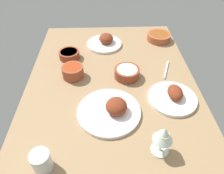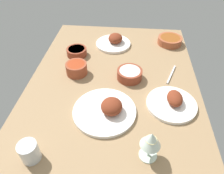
{
  "view_description": "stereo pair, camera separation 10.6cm",
  "coord_description": "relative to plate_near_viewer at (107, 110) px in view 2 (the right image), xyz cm",
  "views": [
    {
      "loc": [
        78.58,
        -3.19,
        77.38
      ],
      "look_at": [
        0.0,
        0.0,
        6.0
      ],
      "focal_mm": 33.58,
      "sensor_mm": 36.0,
      "label": 1
    },
    {
      "loc": [
        78.3,
        7.42,
        77.38
      ],
      "look_at": [
        0.0,
        0.0,
        6.0
      ],
      "focal_mm": 33.58,
      "sensor_mm": 36.0,
      "label": 2
    }
  ],
  "objects": [
    {
      "name": "dining_table",
      "position": [
        -15.44,
        0.94,
        -4.01
      ],
      "size": [
        140.0,
        90.0,
        4.0
      ],
      "primitive_type": "cube",
      "color": "#937551",
      "rests_on": "ground"
    },
    {
      "name": "plate_near_viewer",
      "position": [
        0.0,
        0.0,
        0.0
      ],
      "size": [
        28.99,
        28.99,
        7.81
      ],
      "color": "white",
      "rests_on": "dining_table"
    },
    {
      "name": "plate_far_side",
      "position": [
        -7.67,
        30.28,
        -0.28
      ],
      "size": [
        23.6,
        23.6,
        6.5
      ],
      "color": "white",
      "rests_on": "dining_table"
    },
    {
      "name": "plate_center_main",
      "position": [
        -60.17,
        -1.89,
        0.19
      ],
      "size": [
        22.92,
        22.92,
        7.23
      ],
      "color": "white",
      "rests_on": "dining_table"
    },
    {
      "name": "bowl_soup",
      "position": [
        -64.98,
        35.14,
        0.52
      ],
      "size": [
        15.81,
        15.81,
        4.62
      ],
      "color": "#A35133",
      "rests_on": "dining_table"
    },
    {
      "name": "bowl_cream",
      "position": [
        -25.8,
        9.49,
        0.86
      ],
      "size": [
        13.57,
        13.57,
        5.26
      ],
      "color": "brown",
      "rests_on": "dining_table"
    },
    {
      "name": "bowl_potatoes",
      "position": [
        -45.44,
        -23.9,
        0.52
      ],
      "size": [
        12.3,
        12.3,
        4.61
      ],
      "color": "brown",
      "rests_on": "dining_table"
    },
    {
      "name": "bowl_sauce",
      "position": [
        -27.29,
        -19.86,
        1.49
      ],
      "size": [
        11.62,
        11.62,
        6.49
      ],
      "color": "brown",
      "rests_on": "dining_table"
    },
    {
      "name": "wine_glass",
      "position": [
        19.95,
        18.06,
        7.91
      ],
      "size": [
        7.6,
        7.6,
        14.0
      ],
      "color": "silver",
      "rests_on": "dining_table"
    },
    {
      "name": "water_tumbler",
      "position": [
        25.05,
        -25.68,
        2.22
      ],
      "size": [
        7.13,
        7.13,
        8.47
      ],
      "primitive_type": "cylinder",
      "color": "silver",
      "rests_on": "dining_table"
    },
    {
      "name": "fork_loose",
      "position": [
        -30.75,
        32.62,
        -1.61
      ],
      "size": [
        16.21,
        6.88,
        0.8
      ],
      "primitive_type": "cube",
      "rotation": [
        0.0,
        0.0,
        2.78
      ],
      "color": "silver",
      "rests_on": "dining_table"
    }
  ]
}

